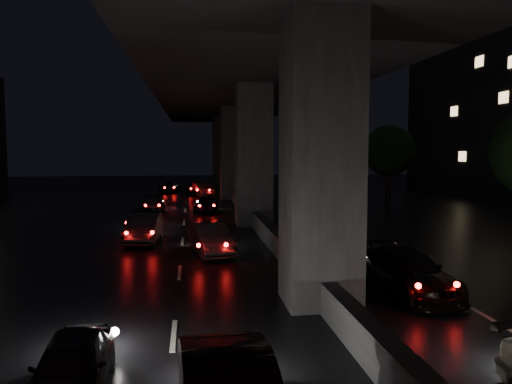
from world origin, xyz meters
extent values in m
plane|color=black|center=(0.00, 0.00, 0.00)|extent=(120.00, 120.00, 0.00)
cube|color=#2F2E31|center=(0.00, -10.00, 4.00)|extent=(2.00, 2.00, 8.00)
cube|color=#2F2E31|center=(0.00, 5.00, 4.00)|extent=(2.00, 2.00, 8.00)
cube|color=#2F2E31|center=(0.00, 20.00, 4.00)|extent=(2.00, 2.00, 8.00)
cube|color=#2F2E31|center=(0.00, 35.00, 4.00)|extent=(2.00, 2.00, 8.00)
cube|color=black|center=(0.00, 5.00, 8.75)|extent=(12.00, 80.00, 1.50)
cube|color=#2F2E31|center=(-5.80, 5.00, 10.00)|extent=(0.40, 80.00, 1.00)
cube|color=#2F2E31|center=(5.80, 5.00, 10.00)|extent=(0.40, 80.00, 1.00)
cube|color=#2F2E31|center=(0.00, 5.00, 0.42)|extent=(0.45, 70.00, 0.85)
cylinder|color=black|center=(11.00, 12.00, 1.40)|extent=(0.44, 0.44, 2.80)
sphere|color=black|center=(11.00, 12.00, 4.22)|extent=(3.80, 3.80, 3.80)
cylinder|color=black|center=(11.00, 28.00, 1.40)|extent=(0.44, 0.44, 2.80)
sphere|color=black|center=(11.00, 28.00, 4.22)|extent=(3.80, 3.80, 3.80)
cylinder|color=#2D2D33|center=(11.50, 18.00, 4.50)|extent=(0.18, 0.18, 9.00)
cube|color=#2D2D33|center=(10.40, 18.00, 8.90)|extent=(2.40, 0.10, 0.10)
sphere|color=#F9A031|center=(9.30, 18.00, 8.70)|extent=(0.44, 0.44, 0.44)
imported|color=black|center=(-5.66, -14.64, 0.53)|extent=(1.40, 3.19, 1.07)
imported|color=black|center=(2.84, -9.41, 0.64)|extent=(2.20, 4.58, 1.29)
imported|color=black|center=(-5.78, 0.00, 0.65)|extent=(1.62, 4.03, 1.30)
imported|color=#27272A|center=(-2.79, -3.04, 0.62)|extent=(2.01, 3.95, 1.24)
imported|color=black|center=(-6.11, 2.91, 0.66)|extent=(1.79, 3.96, 1.32)
imported|color=#262528|center=(-6.13, 11.51, 0.53)|extent=(1.83, 3.77, 1.06)
imported|color=black|center=(-2.57, 10.62, 0.56)|extent=(2.00, 3.50, 1.12)
imported|color=#433C3A|center=(-2.51, 22.25, 0.64)|extent=(2.26, 4.10, 1.28)
imported|color=black|center=(-3.09, 24.42, 0.60)|extent=(2.10, 4.37, 1.20)
imported|color=black|center=(-5.66, 26.98, 0.53)|extent=(2.24, 4.02, 1.07)
camera|label=1|loc=(-3.55, -23.44, 4.33)|focal=35.00mm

